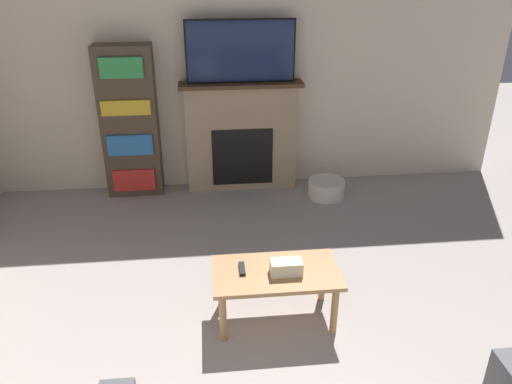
{
  "coord_description": "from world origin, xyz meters",
  "views": [
    {
      "loc": [
        -0.27,
        -0.55,
        2.44
      ],
      "look_at": [
        0.09,
        2.86,
        0.78
      ],
      "focal_mm": 35.0,
      "sensor_mm": 36.0,
      "label": 1
    }
  ],
  "objects_px": {
    "storage_basket": "(326,189)",
    "bookshelf": "(130,123)",
    "tv": "(241,51)",
    "coffee_table": "(276,278)",
    "fireplace": "(242,136)"
  },
  "relations": [
    {
      "from": "fireplace",
      "to": "coffee_table",
      "type": "distance_m",
      "value": 2.33
    },
    {
      "from": "bookshelf",
      "to": "coffee_table",
      "type": "bearing_deg",
      "value": -61.49
    },
    {
      "from": "tv",
      "to": "bookshelf",
      "type": "xyz_separation_m",
      "value": [
        -1.18,
        -0.0,
        -0.72
      ]
    },
    {
      "from": "storage_basket",
      "to": "fireplace",
      "type": "bearing_deg",
      "value": 157.5
    },
    {
      "from": "coffee_table",
      "to": "fireplace",
      "type": "bearing_deg",
      "value": 91.47
    },
    {
      "from": "fireplace",
      "to": "bookshelf",
      "type": "xyz_separation_m",
      "value": [
        -1.18,
        -0.02,
        0.2
      ]
    },
    {
      "from": "fireplace",
      "to": "bookshelf",
      "type": "distance_m",
      "value": 1.2
    },
    {
      "from": "tv",
      "to": "storage_basket",
      "type": "distance_m",
      "value": 1.72
    },
    {
      "from": "fireplace",
      "to": "storage_basket",
      "type": "relative_size",
      "value": 3.29
    },
    {
      "from": "tv",
      "to": "bookshelf",
      "type": "relative_size",
      "value": 0.7
    },
    {
      "from": "storage_basket",
      "to": "bookshelf",
      "type": "bearing_deg",
      "value": 170.52
    },
    {
      "from": "bookshelf",
      "to": "storage_basket",
      "type": "relative_size",
      "value": 4.06
    },
    {
      "from": "tv",
      "to": "coffee_table",
      "type": "xyz_separation_m",
      "value": [
        0.06,
        -2.29,
        -1.16
      ]
    },
    {
      "from": "coffee_table",
      "to": "storage_basket",
      "type": "xyz_separation_m",
      "value": [
        0.84,
        1.94,
        -0.26
      ]
    },
    {
      "from": "tv",
      "to": "storage_basket",
      "type": "bearing_deg",
      "value": -21.41
    }
  ]
}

